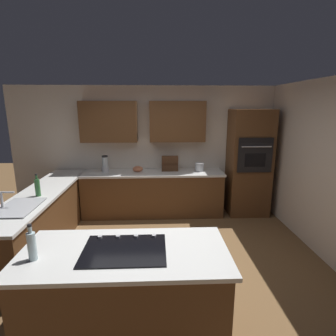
# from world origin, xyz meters

# --- Properties ---
(ground_plane) EXTENTS (14.00, 14.00, 0.00)m
(ground_plane) POSITION_xyz_m (0.00, 0.00, 0.00)
(ground_plane) COLOR brown
(wall_back) EXTENTS (6.00, 0.44, 2.60)m
(wall_back) POSITION_xyz_m (0.08, -2.04, 1.46)
(wall_back) COLOR silver
(wall_back) RESTS_ON ground
(wall_left) EXTENTS (0.10, 4.00, 2.60)m
(wall_left) POSITION_xyz_m (-2.45, -0.30, 1.30)
(wall_left) COLOR silver
(wall_left) RESTS_ON ground
(lower_cabinets_back) EXTENTS (2.80, 0.60, 0.86)m
(lower_cabinets_back) POSITION_xyz_m (0.10, -1.72, 0.43)
(lower_cabinets_back) COLOR brown
(lower_cabinets_back) RESTS_ON ground
(countertop_back) EXTENTS (2.84, 0.64, 0.04)m
(countertop_back) POSITION_xyz_m (0.10, -1.72, 0.88)
(countertop_back) COLOR silver
(countertop_back) RESTS_ON lower_cabinets_back
(lower_cabinets_side) EXTENTS (0.60, 2.90, 0.86)m
(lower_cabinets_side) POSITION_xyz_m (1.82, -0.55, 0.43)
(lower_cabinets_side) COLOR brown
(lower_cabinets_side) RESTS_ON ground
(countertop_side) EXTENTS (0.64, 2.94, 0.04)m
(countertop_side) POSITION_xyz_m (1.82, -0.55, 0.88)
(countertop_side) COLOR silver
(countertop_side) RESTS_ON lower_cabinets_side
(island_base) EXTENTS (1.84, 0.82, 0.86)m
(island_base) POSITION_xyz_m (0.32, 1.24, 0.43)
(island_base) COLOR brown
(island_base) RESTS_ON ground
(island_top) EXTENTS (1.92, 0.90, 0.04)m
(island_top) POSITION_xyz_m (0.32, 1.24, 0.88)
(island_top) COLOR silver
(island_top) RESTS_ON island_base
(wall_oven) EXTENTS (0.80, 0.66, 2.14)m
(wall_oven) POSITION_xyz_m (-1.85, -1.72, 1.07)
(wall_oven) COLOR brown
(wall_oven) RESTS_ON ground
(sink_unit) EXTENTS (0.46, 0.70, 0.23)m
(sink_unit) POSITION_xyz_m (1.83, 0.14, 0.92)
(sink_unit) COLOR #515456
(sink_unit) RESTS_ON countertop_side
(cooktop) EXTENTS (0.76, 0.56, 0.03)m
(cooktop) POSITION_xyz_m (0.32, 1.24, 0.91)
(cooktop) COLOR black
(cooktop) RESTS_ON island_top
(blender) EXTENTS (0.15, 0.15, 0.33)m
(blender) POSITION_xyz_m (1.05, -1.77, 1.04)
(blender) COLOR silver
(blender) RESTS_ON countertop_back
(mixing_bowl) EXTENTS (0.21, 0.21, 0.11)m
(mixing_bowl) POSITION_xyz_m (0.40, -1.77, 0.96)
(mixing_bowl) COLOR #CC724C
(mixing_bowl) RESTS_ON countertop_back
(spice_rack) EXTENTS (0.33, 0.11, 0.31)m
(spice_rack) POSITION_xyz_m (-0.25, -1.80, 1.06)
(spice_rack) COLOR #472B19
(spice_rack) RESTS_ON countertop_back
(kettle) EXTENTS (0.18, 0.18, 0.17)m
(kettle) POSITION_xyz_m (-0.85, -1.77, 0.98)
(kettle) COLOR #B7BABF
(kettle) RESTS_ON countertop_back
(dish_soap_bottle) EXTENTS (0.07, 0.07, 0.34)m
(dish_soap_bottle) POSITION_xyz_m (1.77, -0.34, 1.04)
(dish_soap_bottle) COLOR #336B38
(dish_soap_bottle) RESTS_ON countertop_side
(oil_bottle) EXTENTS (0.07, 0.07, 0.33)m
(oil_bottle) POSITION_xyz_m (1.09, 1.36, 1.04)
(oil_bottle) COLOR silver
(oil_bottle) RESTS_ON island_top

